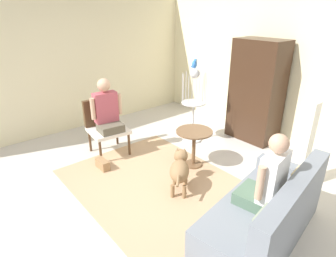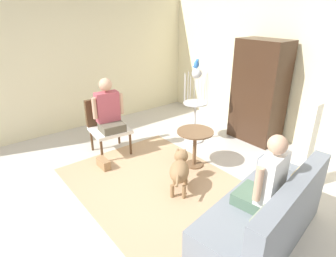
{
  "view_description": "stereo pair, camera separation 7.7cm",
  "coord_description": "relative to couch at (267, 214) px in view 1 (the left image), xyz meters",
  "views": [
    {
      "loc": [
        2.78,
        -2.13,
        2.5
      ],
      "look_at": [
        0.05,
        0.16,
        0.96
      ],
      "focal_mm": 30.5,
      "sensor_mm": 36.0,
      "label": 1
    },
    {
      "loc": [
        2.83,
        -2.07,
        2.5
      ],
      "look_at": [
        0.05,
        0.16,
        0.96
      ],
      "focal_mm": 30.5,
      "sensor_mm": 36.0,
      "label": 2
    }
  ],
  "objects": [
    {
      "name": "armchair",
      "position": [
        -3.13,
        -0.34,
        0.26
      ],
      "size": [
        0.7,
        0.71,
        0.97
      ],
      "color": "#4C331E",
      "rests_on": "ground"
    },
    {
      "name": "round_end_table",
      "position": [
        -1.69,
        0.5,
        0.15
      ],
      "size": [
        0.6,
        0.6,
        0.64
      ],
      "color": "brown",
      "rests_on": "ground"
    },
    {
      "name": "dog",
      "position": [
        -1.34,
        -0.13,
        0.03
      ],
      "size": [
        0.6,
        0.62,
        0.55
      ],
      "color": "olive",
      "rests_on": "ground"
    },
    {
      "name": "armoire_cabinet",
      "position": [
        -1.72,
        2.21,
        0.67
      ],
      "size": [
        0.93,
        0.56,
        1.95
      ],
      "primitive_type": "cube",
      "color": "#382316",
      "rests_on": "ground"
    },
    {
      "name": "column_lamp",
      "position": [
        -0.27,
        1.27,
        0.35
      ],
      "size": [
        0.2,
        0.2,
        1.33
      ],
      "color": "#4C4742",
      "rests_on": "ground"
    },
    {
      "name": "person_on_couch",
      "position": [
        -0.04,
        -0.03,
        0.47
      ],
      "size": [
        0.5,
        0.56,
        0.9
      ],
      "color": "#4C6753"
    },
    {
      "name": "parrot",
      "position": [
        -2.42,
        1.18,
        1.22
      ],
      "size": [
        0.17,
        0.1,
        0.18
      ],
      "color": "blue",
      "rests_on": "bird_cage_stand"
    },
    {
      "name": "couch",
      "position": [
        0.0,
        0.0,
        0.0
      ],
      "size": [
        1.09,
        1.89,
        0.87
      ],
      "color": "slate",
      "rests_on": "ground"
    },
    {
      "name": "bird_cage_stand",
      "position": [
        -2.41,
        1.18,
        0.51
      ],
      "size": [
        0.47,
        0.47,
        1.45
      ],
      "color": "silver",
      "rests_on": "ground"
    },
    {
      "name": "left_wall",
      "position": [
        -4.59,
        -0.11,
        1.1
      ],
      "size": [
        0.12,
        6.53,
        2.82
      ],
      "primitive_type": "cube",
      "color": "beige",
      "rests_on": "ground"
    },
    {
      "name": "area_rug",
      "position": [
        -1.59,
        -0.33,
        -0.3
      ],
      "size": [
        2.91,
        2.16,
        0.01
      ],
      "primitive_type": "cube",
      "color": "tan",
      "rests_on": "ground"
    },
    {
      "name": "person_on_armchair",
      "position": [
        -2.97,
        -0.36,
        0.55
      ],
      "size": [
        0.45,
        0.56,
        0.91
      ],
      "color": "#585344"
    },
    {
      "name": "handbag",
      "position": [
        -2.58,
        -0.73,
        -0.23
      ],
      "size": [
        0.29,
        0.12,
        0.16
      ],
      "primitive_type": "cube",
      "color": "#99724C",
      "rests_on": "ground"
    },
    {
      "name": "back_wall",
      "position": [
        -1.51,
        2.62,
        1.1
      ],
      "size": [
        6.62,
        0.12,
        2.82
      ],
      "primitive_type": "cube",
      "color": "beige",
      "rests_on": "ground"
    },
    {
      "name": "ground_plane",
      "position": [
        -1.51,
        -0.41,
        -0.31
      ],
      "size": [
        7.23,
        7.23,
        0.0
      ],
      "primitive_type": "plane",
      "color": "beige"
    }
  ]
}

